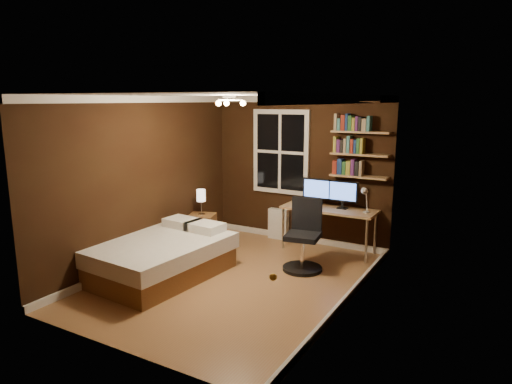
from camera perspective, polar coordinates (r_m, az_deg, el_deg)
The scene contains 24 objects.
floor at distance 6.43m, azimuth -2.61°, elevation -10.88°, with size 4.20×4.20×0.00m, color #945F3B.
wall_back at distance 7.89m, azimuth 5.48°, elevation 2.72°, with size 3.20×0.04×2.50m, color black.
wall_left at distance 7.04m, azimuth -13.79°, elevation 1.38°, with size 0.04×4.20×2.50m, color black.
wall_right at distance 5.40m, azimuth 11.79°, elevation -1.55°, with size 0.04×4.20×2.50m, color black.
ceiling at distance 5.95m, azimuth -2.84°, elevation 12.00°, with size 3.20×4.20×0.02m, color white.
window at distance 7.97m, azimuth 3.11°, elevation 5.02°, with size 1.06×0.06×1.46m, color silver.
door at distance 4.07m, azimuth 4.64°, elevation -8.94°, with size 0.03×0.82×2.05m, color black, non-canonical shape.
door_knob at distance 3.85m, azimuth 2.16°, elevation -10.56°, with size 0.06×0.06×0.06m, color #B58D34.
ceiling_fixture at distance 5.86m, azimuth -3.36°, elevation 11.03°, with size 0.44×0.44×0.18m, color beige, non-canonical shape.
bookshelf_lower at distance 7.41m, azimuth 12.73°, elevation 1.91°, with size 0.92×0.22×0.03m, color #A87D51.
books_row_lower at distance 7.39m, azimuth 12.78°, elevation 2.91°, with size 0.42×0.16×0.23m, color maroon, non-canonical shape.
bookshelf_middle at distance 7.36m, azimuth 12.85°, elevation 4.60°, with size 0.92×0.22×0.03m, color #A87D51.
books_row_middle at distance 7.34m, azimuth 12.90°, elevation 5.61°, with size 0.54×0.16×0.23m, color navy, non-canonical shape.
bookshelf_upper at distance 7.33m, azimuth 12.97°, elevation 7.32°, with size 0.92×0.22×0.03m, color #A87D51.
books_row_upper at distance 7.32m, azimuth 13.02°, elevation 8.33°, with size 0.60×0.16×0.23m, color #26592B, non-canonical shape.
bed at distance 6.60m, azimuth -11.78°, elevation -7.93°, with size 1.51×2.00×0.65m.
nightstand at distance 7.84m, azimuth -6.78°, elevation -4.73°, with size 0.43×0.43×0.53m, color brown.
bedside_lamp at distance 7.72m, azimuth -6.87°, elevation -1.28°, with size 0.15×0.15×0.43m, color white, non-canonical shape.
radiator at distance 8.15m, azimuth 2.83°, elevation -4.00°, with size 0.36×0.13×0.54m, color silver.
desk at distance 7.48m, azimuth 9.10°, elevation -2.46°, with size 1.52×0.57×0.72m.
monitor_left at distance 7.57m, azimuth 7.60°, elevation -0.01°, with size 0.48×0.12×0.45m, color black, non-canonical shape.
monitor_right at distance 7.42m, azimuth 10.81°, elevation -0.35°, with size 0.48×0.12×0.45m, color black, non-canonical shape.
desk_lamp at distance 7.16m, azimuth 13.50°, elevation -0.94°, with size 0.14×0.32×0.44m, color silver, non-canonical shape.
office_chair at distance 6.70m, azimuth 5.98°, elevation -6.32°, with size 0.57×0.57×1.04m.
Camera 1 is at (3.19, -5.02, 2.44)m, focal length 32.00 mm.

